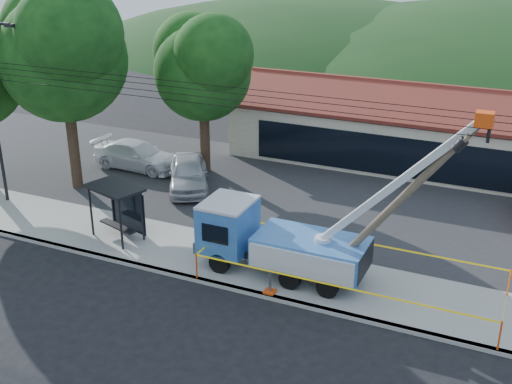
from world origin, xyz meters
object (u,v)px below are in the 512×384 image
object	(u,v)px
car_silver	(189,190)
leaning_pole	(401,198)
bus_shelter	(118,199)
utility_truck	(278,240)
car_white	(139,170)

from	to	relation	value
car_silver	leaning_pole	bearing A→B (deg)	-57.46
bus_shelter	utility_truck	bearing A→B (deg)	16.19
utility_truck	car_silver	size ratio (longest dim) A/B	2.13
utility_truck	bus_shelter	size ratio (longest dim) A/B	3.69
car_silver	car_white	bearing A→B (deg)	130.07
bus_shelter	car_silver	bearing A→B (deg)	108.55
leaning_pole	bus_shelter	world-z (taller)	leaning_pole
utility_truck	car_white	bearing A→B (deg)	146.60
leaning_pole	utility_truck	bearing A→B (deg)	-178.95
leaning_pole	bus_shelter	distance (m)	12.36
leaning_pole	car_white	size ratio (longest dim) A/B	1.38
bus_shelter	car_silver	size ratio (longest dim) A/B	0.58
utility_truck	car_silver	world-z (taller)	utility_truck
utility_truck	leaning_pole	xyz separation A→B (m)	(4.59, 0.08, 2.52)
leaning_pole	bus_shelter	xyz separation A→B (m)	(-12.17, 0.02, -2.18)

